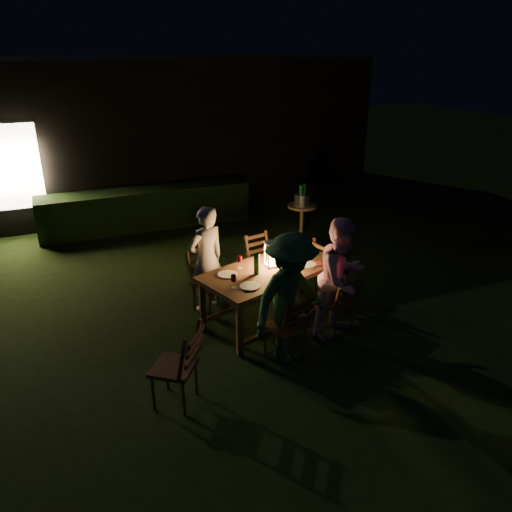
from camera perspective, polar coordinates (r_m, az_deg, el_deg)
name	(u,v)px	position (r m, az deg, el deg)	size (l,w,h in m)	color
garden_envelope	(143,130)	(12.58, -12.77, 13.85)	(40.00, 40.00, 3.20)	black
dining_table	(271,274)	(6.58, 1.70, -2.06)	(2.05, 1.46, 0.77)	#462717
chair_near_left	(286,337)	(6.02, 3.48, -9.18)	(0.54, 0.56, 0.94)	#462717
chair_near_right	(336,312)	(6.60, 9.12, -6.37)	(0.53, 0.55, 0.92)	#462717
chair_far_left	(210,292)	(7.05, -5.31, -4.09)	(0.57, 0.58, 0.94)	#462717
chair_far_right	(263,273)	(7.61, 0.82, -1.94)	(0.48, 0.50, 0.89)	#462717
chair_end	(331,276)	(7.57, 8.55, -2.31)	(0.51, 0.49, 0.91)	#462717
chair_spare	(176,379)	(5.39, -9.09, -13.74)	(0.63, 0.62, 0.96)	#462717
person_house_side	(206,259)	(6.88, -5.69, -0.40)	(0.56, 0.36, 1.52)	beige
person_opp_right	(342,278)	(6.34, 9.76, -2.52)	(0.77, 0.60, 1.58)	#CD8DB2
person_opp_left	(290,299)	(5.72, 3.95, -4.97)	(1.04, 0.60, 1.61)	#2B572D
lantern	(271,256)	(6.55, 1.76, 0.06)	(0.16, 0.16, 0.35)	white
plate_far_left	(228,274)	(6.38, -3.27, -2.12)	(0.25, 0.25, 0.01)	white
plate_near_left	(250,286)	(6.07, -0.72, -3.47)	(0.25, 0.25, 0.01)	white
plate_far_right	(284,254)	(6.97, 3.22, 0.18)	(0.25, 0.25, 0.01)	white
plate_near_right	(307,264)	(6.69, 5.83, -0.93)	(0.25, 0.25, 0.01)	white
wineglass_a	(240,262)	(6.53, -1.88, -0.70)	(0.06, 0.06, 0.18)	#59070F
wineglass_b	(234,282)	(6.01, -2.58, -2.93)	(0.06, 0.06, 0.18)	#59070F
wineglass_c	(302,263)	(6.52, 5.33, -0.80)	(0.06, 0.06, 0.18)	#59070F
wineglass_d	(295,247)	(7.03, 4.45, 1.05)	(0.06, 0.06, 0.18)	#59070F
wineglass_e	(281,272)	(6.25, 2.91, -1.84)	(0.06, 0.06, 0.18)	silver
bottle_table	(257,264)	(6.34, 0.06, -0.92)	(0.07, 0.07, 0.28)	#0F471E
napkin_left	(279,280)	(6.24, 2.68, -2.71)	(0.18, 0.14, 0.01)	red
napkin_right	(316,264)	(6.71, 6.91, -0.92)	(0.18, 0.14, 0.01)	red
phone	(250,290)	(5.97, -0.73, -3.95)	(0.14, 0.07, 0.01)	black
side_table	(302,209)	(9.37, 5.27, 5.32)	(0.54, 0.54, 0.73)	brown
ice_bucket	(302,199)	(9.31, 5.31, 6.47)	(0.30, 0.30, 0.22)	#A5A8AD
bottle_bucket_a	(301,198)	(9.24, 5.16, 6.67)	(0.07, 0.07, 0.32)	#0F471E
bottle_bucket_b	(304,196)	(9.35, 5.49, 6.86)	(0.07, 0.07, 0.32)	#0F471E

